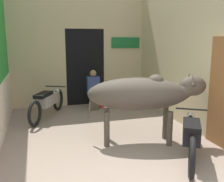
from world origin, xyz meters
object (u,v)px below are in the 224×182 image
cow (143,94)px  motorcycle_far (47,102)px  plastic_stool (102,101)px  motorcycle_near (191,134)px  shopkeeper_seated (94,89)px

cow → motorcycle_far: size_ratio=1.24×
plastic_stool → motorcycle_far: bearing=-158.7°
motorcycle_far → plastic_stool: size_ratio=4.92×
motorcycle_far → plastic_stool: motorcycle_far is taller
motorcycle_near → shopkeeper_seated: shopkeeper_seated is taller
motorcycle_far → plastic_stool: (1.63, 0.63, -0.22)m
motorcycle_far → motorcycle_near: bearing=-54.3°
shopkeeper_seated → motorcycle_near: bearing=-76.0°
shopkeeper_seated → plastic_stool: size_ratio=2.99×
cow → plastic_stool: 3.00m
plastic_stool → motorcycle_near: bearing=-80.4°
cow → motorcycle_far: cow is taller
cow → shopkeeper_seated: cow is taller
motorcycle_near → plastic_stool: size_ratio=4.57×
motorcycle_near → cow: bearing=121.0°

